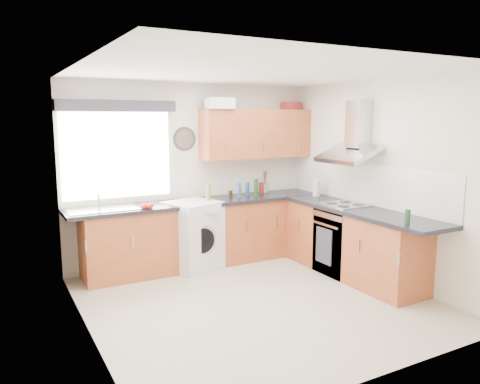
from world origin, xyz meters
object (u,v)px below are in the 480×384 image
oven (343,241)px  extractor_hood (353,138)px  upper_cabinets (257,134)px  washing_machine (193,235)px

oven → extractor_hood: 1.35m
oven → upper_cabinets: size_ratio=0.50×
oven → washing_machine: size_ratio=0.92×
oven → extractor_hood: extractor_hood is taller
extractor_hood → washing_machine: size_ratio=0.84×
oven → washing_machine: washing_machine is taller
oven → upper_cabinets: 1.99m
extractor_hood → upper_cabinets: size_ratio=0.46×
oven → washing_machine: bearing=146.7°
upper_cabinets → washing_machine: upper_cabinets is taller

